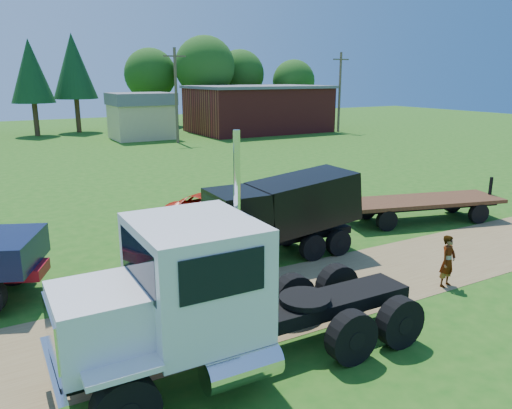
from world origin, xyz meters
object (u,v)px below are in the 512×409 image
white_semi_tractor (201,300)px  orange_pickup (216,206)px  black_dump_truck (273,213)px  spectator_a (448,261)px  flatbed_trailer (422,204)px

white_semi_tractor → orange_pickup: size_ratio=1.86×
black_dump_truck → spectator_a: black_dump_truck is taller
orange_pickup → flatbed_trailer: bearing=-133.9°
white_semi_tractor → black_dump_truck: size_ratio=1.24×
white_semi_tractor → orange_pickup: 12.26m
flatbed_trailer → black_dump_truck: bearing=-160.2°
orange_pickup → flatbed_trailer: 9.35m
spectator_a → flatbed_trailer: bearing=38.1°
flatbed_trailer → spectator_a: bearing=-116.4°
white_semi_tractor → black_dump_truck: bearing=47.3°
flatbed_trailer → spectator_a: flatbed_trailer is taller
black_dump_truck → orange_pickup: (0.26, 5.40, -1.02)m
flatbed_trailer → spectator_a: 7.43m
white_semi_tractor → flatbed_trailer: bearing=25.2°
white_semi_tractor → spectator_a: (8.58, 0.62, -0.97)m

